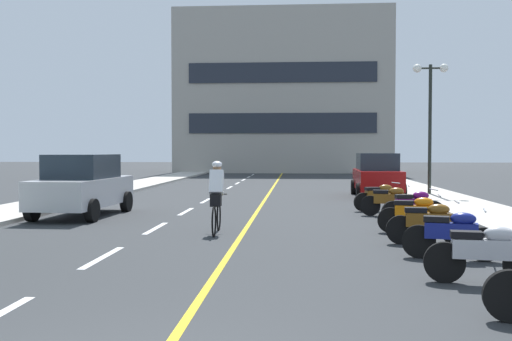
% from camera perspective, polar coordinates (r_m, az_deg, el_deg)
% --- Properties ---
extents(ground_plane, '(140.00, 140.00, 0.00)m').
position_cam_1_polar(ground_plane, '(25.50, 0.60, -2.40)').
color(ground_plane, '#2D3033').
extents(curb_left, '(2.40, 72.00, 0.12)m').
position_cam_1_polar(curb_left, '(29.75, -13.03, -1.71)').
color(curb_left, '#B7B2A8').
rests_on(curb_left, ground).
extents(curb_right, '(2.40, 72.00, 0.12)m').
position_cam_1_polar(curb_right, '(29.00, 15.32, -1.82)').
color(curb_right, '#B7B2A8').
rests_on(curb_right, ground).
extents(lane_dash_1, '(0.14, 2.20, 0.01)m').
position_cam_1_polar(lane_dash_1, '(11.13, -14.63, -8.13)').
color(lane_dash_1, silver).
rests_on(lane_dash_1, ground).
extents(lane_dash_2, '(0.14, 2.20, 0.01)m').
position_cam_1_polar(lane_dash_2, '(14.93, -9.69, -5.52)').
color(lane_dash_2, silver).
rests_on(lane_dash_2, ground).
extents(lane_dash_3, '(0.14, 2.20, 0.01)m').
position_cam_1_polar(lane_dash_3, '(18.81, -6.80, -3.96)').
color(lane_dash_3, silver).
rests_on(lane_dash_3, ground).
extents(lane_dash_4, '(0.14, 2.20, 0.01)m').
position_cam_1_polar(lane_dash_4, '(22.74, -4.90, -2.93)').
color(lane_dash_4, silver).
rests_on(lane_dash_4, ground).
extents(lane_dash_5, '(0.14, 2.20, 0.01)m').
position_cam_1_polar(lane_dash_5, '(26.68, -3.57, -2.20)').
color(lane_dash_5, silver).
rests_on(lane_dash_5, ground).
extents(lane_dash_6, '(0.14, 2.20, 0.01)m').
position_cam_1_polar(lane_dash_6, '(30.64, -2.58, -1.66)').
color(lane_dash_6, silver).
rests_on(lane_dash_6, ground).
extents(lane_dash_7, '(0.14, 2.20, 0.01)m').
position_cam_1_polar(lane_dash_7, '(34.61, -1.82, -1.24)').
color(lane_dash_7, silver).
rests_on(lane_dash_7, ground).
extents(lane_dash_8, '(0.14, 2.20, 0.01)m').
position_cam_1_polar(lane_dash_8, '(38.59, -1.21, -0.91)').
color(lane_dash_8, silver).
rests_on(lane_dash_8, ground).
extents(lane_dash_9, '(0.14, 2.20, 0.01)m').
position_cam_1_polar(lane_dash_9, '(42.57, -0.72, -0.64)').
color(lane_dash_9, silver).
rests_on(lane_dash_9, ground).
extents(lane_dash_10, '(0.14, 2.20, 0.01)m').
position_cam_1_polar(lane_dash_10, '(46.55, -0.31, -0.42)').
color(lane_dash_10, silver).
rests_on(lane_dash_10, ground).
extents(lane_dash_11, '(0.14, 2.20, 0.01)m').
position_cam_1_polar(lane_dash_11, '(50.54, 0.03, -0.23)').
color(lane_dash_11, silver).
rests_on(lane_dash_11, ground).
extents(centre_line_yellow, '(0.12, 66.00, 0.01)m').
position_cam_1_polar(centre_line_yellow, '(28.47, 1.46, -1.94)').
color(centre_line_yellow, gold).
rests_on(centre_line_yellow, ground).
extents(office_building, '(18.72, 6.94, 14.07)m').
position_cam_1_polar(office_building, '(53.05, 2.63, 7.47)').
color(office_building, '#9E998E').
rests_on(office_building, ground).
extents(street_lamp_mid, '(1.46, 0.36, 5.44)m').
position_cam_1_polar(street_lamp_mid, '(25.89, 16.53, 6.60)').
color(street_lamp_mid, black).
rests_on(street_lamp_mid, curb_right).
extents(parked_car_near, '(2.06, 4.27, 1.82)m').
position_cam_1_polar(parked_car_near, '(18.05, -16.46, -1.37)').
color(parked_car_near, black).
rests_on(parked_car_near, ground).
extents(parked_car_mid, '(1.98, 4.23, 1.82)m').
position_cam_1_polar(parked_car_mid, '(25.01, 11.64, -0.42)').
color(parked_car_mid, black).
rests_on(parked_car_mid, ground).
extents(motorcycle_1, '(1.69, 0.60, 0.92)m').
position_cam_1_polar(motorcycle_1, '(9.18, 21.33, -7.38)').
color(motorcycle_1, black).
rests_on(motorcycle_1, ground).
extents(motorcycle_2, '(1.67, 0.69, 0.92)m').
position_cam_1_polar(motorcycle_2, '(11.02, 18.45, -5.80)').
color(motorcycle_2, black).
rests_on(motorcycle_2, ground).
extents(motorcycle_3, '(1.70, 0.60, 0.92)m').
position_cam_1_polar(motorcycle_3, '(12.58, 16.41, -4.82)').
color(motorcycle_3, black).
rests_on(motorcycle_3, ground).
extents(motorcycle_4, '(1.70, 0.60, 0.92)m').
position_cam_1_polar(motorcycle_4, '(14.21, 15.17, -4.04)').
color(motorcycle_4, black).
rests_on(motorcycle_4, ground).
extents(motorcycle_5, '(1.70, 0.60, 0.92)m').
position_cam_1_polar(motorcycle_5, '(16.18, 15.03, -3.31)').
color(motorcycle_5, black).
rests_on(motorcycle_5, ground).
extents(motorcycle_6, '(1.70, 0.60, 0.92)m').
position_cam_1_polar(motorcycle_6, '(17.77, 12.83, -2.82)').
color(motorcycle_6, black).
rests_on(motorcycle_6, ground).
extents(motorcycle_7, '(1.67, 0.70, 0.92)m').
position_cam_1_polar(motorcycle_7, '(19.17, 11.91, -2.47)').
color(motorcycle_7, black).
rests_on(motorcycle_7, ground).
extents(cyclist_rider, '(0.42, 1.77, 1.71)m').
position_cam_1_polar(cyclist_rider, '(13.77, -3.86, -2.43)').
color(cyclist_rider, black).
rests_on(cyclist_rider, ground).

